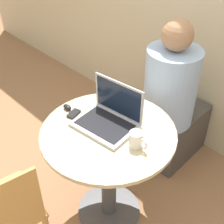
{
  "coord_description": "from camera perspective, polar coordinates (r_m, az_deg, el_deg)",
  "views": [
    {
      "loc": [
        0.99,
        -0.93,
        1.93
      ],
      "look_at": [
        -0.02,
        0.05,
        0.86
      ],
      "focal_mm": 50.0,
      "sensor_mm": 36.0,
      "label": 1
    }
  ],
  "objects": [
    {
      "name": "computer_mouse",
      "position": [
        1.97,
        -8.19,
        0.87
      ],
      "size": [
        0.07,
        0.04,
        0.03
      ],
      "color": "black",
      "rests_on": "round_table"
    },
    {
      "name": "ground_plane",
      "position": [
        2.36,
        -0.54,
        -17.49
      ],
      "size": [
        12.0,
        12.0,
        0.0
      ],
      "primitive_type": "plane",
      "color": "#9E704C"
    },
    {
      "name": "laptop",
      "position": [
        1.82,
        -0.53,
        -0.9
      ],
      "size": [
        0.37,
        0.3,
        0.25
      ],
      "color": "#B7B7BC",
      "rests_on": "round_table"
    },
    {
      "name": "cell_phone",
      "position": [
        1.92,
        -7.01,
        -0.32
      ],
      "size": [
        0.07,
        0.1,
        0.02
      ],
      "color": "black",
      "rests_on": "round_table"
    },
    {
      "name": "coffee_cup",
      "position": [
        1.68,
        4.49,
        -5.07
      ],
      "size": [
        0.12,
        0.07,
        0.09
      ],
      "color": "white",
      "rests_on": "round_table"
    },
    {
      "name": "chair_empty",
      "position": [
        1.89,
        -19.04,
        -17.68
      ],
      "size": [
        0.45,
        0.45,
        0.84
      ],
      "color": "tan",
      "rests_on": "ground_plane"
    },
    {
      "name": "round_table",
      "position": [
        1.95,
        -0.64,
        -8.38
      ],
      "size": [
        0.79,
        0.79,
        0.76
      ],
      "color": "#4C4C51",
      "rests_on": "ground_plane"
    },
    {
      "name": "person_seated",
      "position": [
        2.43,
        10.91,
        0.71
      ],
      "size": [
        0.38,
        0.59,
        1.23
      ],
      "color": "#4C4742",
      "rests_on": "ground_plane"
    }
  ]
}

